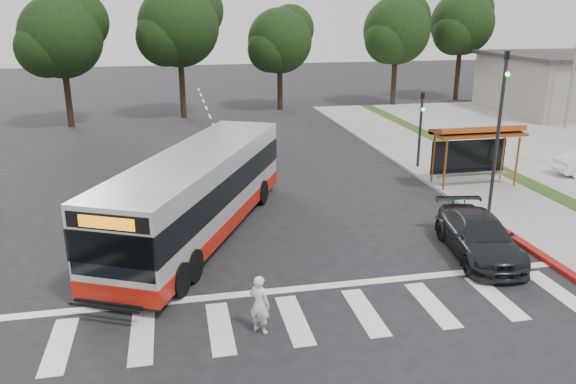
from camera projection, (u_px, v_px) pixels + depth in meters
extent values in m
plane|color=black|center=(264.00, 247.00, 19.78)|extent=(140.00, 140.00, 0.00)
cube|color=gray|center=(446.00, 168.00, 29.34)|extent=(4.00, 40.00, 0.12)
cube|color=#9E9991|center=(411.00, 170.00, 28.95)|extent=(0.30, 40.00, 0.15)
cube|color=maroon|center=(527.00, 246.00, 19.64)|extent=(0.32, 6.00, 0.15)
cube|color=silver|center=(294.00, 320.00, 15.12)|extent=(18.00, 2.60, 0.01)
cylinder|color=#9B4519|center=(445.00, 166.00, 25.23)|extent=(0.10, 0.10, 2.30)
cylinder|color=#9B4519|center=(517.00, 162.00, 25.92)|extent=(0.10, 0.10, 2.30)
cylinder|color=#9B4519|center=(433.00, 159.00, 26.35)|extent=(0.10, 0.10, 2.30)
cylinder|color=#9B4519|center=(502.00, 156.00, 27.04)|extent=(0.10, 0.10, 2.30)
cube|color=#9B4519|center=(478.00, 133.00, 25.73)|extent=(4.20, 1.60, 0.12)
cube|color=#9B4519|center=(477.00, 130.00, 25.73)|extent=(4.20, 1.32, 0.51)
cube|color=black|center=(468.00, 156.00, 26.68)|extent=(3.80, 0.06, 1.60)
cube|color=gray|center=(473.00, 175.00, 26.35)|extent=(3.60, 0.40, 0.08)
cylinder|color=black|center=(498.00, 136.00, 22.03)|extent=(0.14, 0.14, 6.50)
imported|color=black|center=(506.00, 64.00, 21.18)|extent=(0.16, 0.20, 1.00)
sphere|color=#19E533|center=(508.00, 74.00, 21.12)|extent=(0.18, 0.18, 0.18)
cylinder|color=black|center=(420.00, 131.00, 28.94)|extent=(0.14, 0.14, 4.00)
imported|color=black|center=(422.00, 102.00, 28.47)|extent=(0.16, 0.20, 1.00)
sphere|color=#19E533|center=(423.00, 110.00, 28.41)|extent=(0.18, 0.18, 0.18)
cylinder|color=gray|center=(575.00, 62.00, 37.90)|extent=(0.18, 0.18, 9.00)
cylinder|color=black|center=(394.00, 79.00, 48.24)|extent=(0.44, 0.44, 4.40)
sphere|color=black|center=(397.00, 31.00, 47.00)|extent=(5.60, 5.60, 5.60)
sphere|color=black|center=(406.00, 18.00, 47.69)|extent=(4.20, 4.20, 4.20)
sphere|color=black|center=(388.00, 40.00, 46.37)|extent=(3.92, 3.92, 3.92)
cylinder|color=black|center=(458.00, 73.00, 51.42)|extent=(0.44, 0.44, 4.84)
sphere|color=black|center=(462.00, 23.00, 50.06)|extent=(5.60, 5.60, 5.60)
sphere|color=black|center=(470.00, 10.00, 50.71)|extent=(4.20, 4.20, 4.20)
sphere|color=black|center=(455.00, 33.00, 49.45)|extent=(3.92, 3.92, 3.92)
cylinder|color=black|center=(182.00, 86.00, 42.85)|extent=(0.44, 0.44, 4.84)
sphere|color=black|center=(179.00, 26.00, 41.49)|extent=(6.00, 6.00, 6.00)
sphere|color=black|center=(194.00, 10.00, 42.22)|extent=(4.50, 4.50, 4.50)
sphere|color=black|center=(165.00, 37.00, 40.83)|extent=(4.20, 4.20, 4.20)
cylinder|color=black|center=(280.00, 86.00, 46.40)|extent=(0.44, 0.44, 3.96)
sphere|color=black|center=(280.00, 41.00, 45.28)|extent=(5.20, 5.20, 5.20)
sphere|color=black|center=(290.00, 29.00, 45.93)|extent=(3.90, 3.90, 3.90)
sphere|color=black|center=(270.00, 49.00, 44.70)|extent=(3.64, 3.64, 3.64)
cylinder|color=black|center=(68.00, 96.00, 39.51)|extent=(0.44, 0.44, 4.40)
sphere|color=black|center=(61.00, 37.00, 38.27)|extent=(5.60, 5.60, 5.60)
sphere|color=black|center=(78.00, 21.00, 38.96)|extent=(4.20, 4.20, 4.20)
sphere|color=black|center=(45.00, 48.00, 37.65)|extent=(3.92, 3.92, 3.92)
imported|color=white|center=(260.00, 304.00, 14.34)|extent=(0.69, 0.67, 1.59)
imported|color=black|center=(479.00, 236.00, 18.91)|extent=(2.72, 5.06, 1.39)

